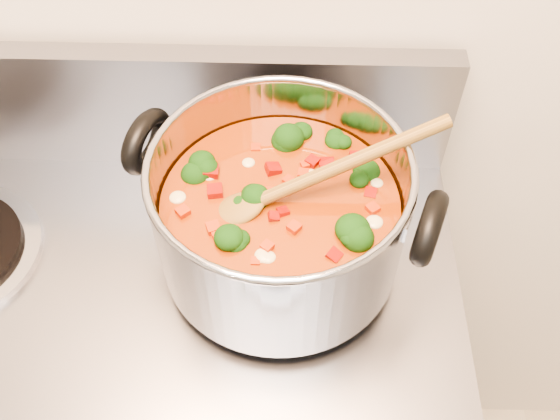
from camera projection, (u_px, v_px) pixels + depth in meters
The scene contains 3 objects.
stockpot at pixel (280, 214), 0.64m from camera, with size 0.32×0.26×0.15m.
wooden_spoon at pixel (289, 188), 0.60m from camera, with size 0.24×0.09×0.10m.
cooktop_crumbs at pixel (419, 272), 0.68m from camera, with size 0.12×0.22×0.01m.
Camera 1 is at (0.17, 0.93, 1.50)m, focal length 40.00 mm.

